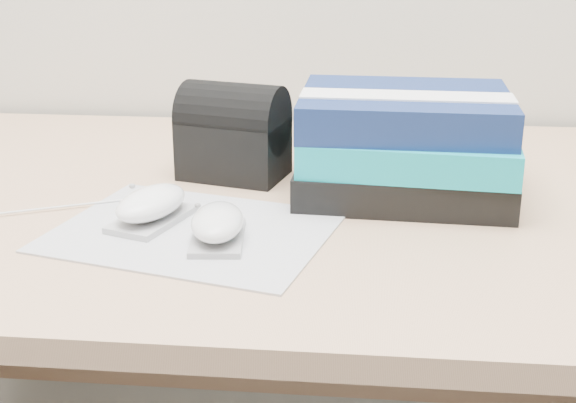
# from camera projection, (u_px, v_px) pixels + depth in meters

# --- Properties ---
(desk) EXTENTS (1.60, 0.80, 0.73)m
(desk) POSITION_uv_depth(u_px,v_px,m) (361.00, 331.00, 1.20)
(desk) COLOR tan
(desk) RESTS_ON ground
(mousepad) EXTENTS (0.36, 0.31, 0.00)m
(mousepad) POSITION_uv_depth(u_px,v_px,m) (193.00, 231.00, 0.95)
(mousepad) COLOR #95959D
(mousepad) RESTS_ON desk
(mouse_rear) EXTENTS (0.10, 0.13, 0.05)m
(mouse_rear) POSITION_uv_depth(u_px,v_px,m) (151.00, 206.00, 0.96)
(mouse_rear) COLOR #A9A9AC
(mouse_rear) RESTS_ON mousepad
(mouse_front) EXTENTS (0.07, 0.11, 0.04)m
(mouse_front) POSITION_uv_depth(u_px,v_px,m) (217.00, 225.00, 0.91)
(mouse_front) COLOR #99999B
(mouse_front) RESTS_ON mousepad
(usb_cable) EXTENTS (0.21, 0.10, 0.00)m
(usb_cable) POSITION_uv_depth(u_px,v_px,m) (42.00, 209.00, 1.01)
(usb_cable) COLOR white
(usb_cable) RESTS_ON mousepad
(book_stack) EXTENTS (0.29, 0.24, 0.14)m
(book_stack) POSITION_uv_depth(u_px,v_px,m) (406.00, 144.00, 1.06)
(book_stack) COLOR black
(book_stack) RESTS_ON desk
(pouch) EXTENTS (0.16, 0.13, 0.13)m
(pouch) POSITION_uv_depth(u_px,v_px,m) (233.00, 132.00, 1.12)
(pouch) COLOR black
(pouch) RESTS_ON desk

